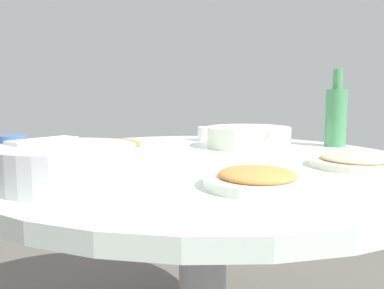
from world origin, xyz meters
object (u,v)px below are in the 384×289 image
(dish_noodles, at_px, (355,161))
(dish_stirfry, at_px, (115,147))
(dish_tofu_braise, at_px, (257,179))
(green_bottle, at_px, (336,116))
(tea_cup_far, at_px, (205,134))
(soup_bowl, at_px, (248,138))
(round_dining_table, at_px, (203,198))
(tea_cup_near, at_px, (13,148))
(rice_bowl, at_px, (66,163))

(dish_noodles, xyz_separation_m, dish_stirfry, (-0.68, -0.23, 0.00))
(dish_tofu_braise, bearing_deg, green_bottle, 96.19)
(green_bottle, distance_m, tea_cup_far, 0.51)
(dish_tofu_braise, distance_m, dish_noodles, 0.37)
(soup_bowl, xyz_separation_m, dish_tofu_braise, (0.32, -0.52, -0.02))
(round_dining_table, xyz_separation_m, tea_cup_near, (-0.40, -0.37, 0.16))
(round_dining_table, relative_size, tea_cup_near, 16.74)
(rice_bowl, bearing_deg, dish_noodles, 53.47)
(soup_bowl, xyz_separation_m, green_bottle, (0.24, 0.22, 0.08))
(dish_stirfry, bearing_deg, tea_cup_near, -111.26)
(round_dining_table, distance_m, green_bottle, 0.61)
(dish_stirfry, bearing_deg, tea_cup_far, 86.32)
(rice_bowl, height_order, dish_noodles, rice_bowl)
(dish_tofu_braise, xyz_separation_m, dish_noodles, (0.09, 0.36, -0.00))
(tea_cup_near, bearing_deg, tea_cup_far, 79.30)
(rice_bowl, xyz_separation_m, tea_cup_near, (-0.36, 0.07, -0.01))
(dish_stirfry, distance_m, tea_cup_far, 0.45)
(rice_bowl, distance_m, dish_tofu_braise, 0.40)
(tea_cup_far, bearing_deg, dish_stirfry, -93.68)
(dish_tofu_braise, bearing_deg, soup_bowl, 121.36)
(dish_tofu_braise, xyz_separation_m, tea_cup_near, (-0.70, -0.15, 0.02))
(soup_bowl, relative_size, dish_noodles, 1.27)
(round_dining_table, relative_size, dish_stirfry, 5.80)
(dish_stirfry, relative_size, tea_cup_near, 2.89)
(dish_noodles, xyz_separation_m, tea_cup_near, (-0.79, -0.51, 0.02))
(soup_bowl, xyz_separation_m, tea_cup_near, (-0.38, -0.67, 0.00))
(round_dining_table, bearing_deg, dish_tofu_braise, -36.19)
(dish_tofu_braise, height_order, tea_cup_far, tea_cup_far)
(dish_tofu_braise, bearing_deg, rice_bowl, -146.85)
(soup_bowl, bearing_deg, dish_noodles, -21.37)
(dish_noodles, bearing_deg, green_bottle, 114.68)
(dish_stirfry, relative_size, tea_cup_far, 3.66)
(round_dining_table, xyz_separation_m, dish_noodles, (0.39, 0.14, 0.14))
(dish_tofu_braise, height_order, tea_cup_near, tea_cup_near)
(dish_stirfry, distance_m, tea_cup_near, 0.30)
(round_dining_table, distance_m, tea_cup_far, 0.47)
(rice_bowl, relative_size, dish_tofu_braise, 1.34)
(dish_tofu_braise, height_order, dish_stirfry, dish_stirfry)
(dish_noodles, bearing_deg, soup_bowl, 158.63)
(tea_cup_near, relative_size, tea_cup_far, 1.27)
(round_dining_table, xyz_separation_m, tea_cup_far, (-0.26, 0.37, 0.15))
(dish_tofu_braise, height_order, dish_noodles, dish_tofu_braise)
(soup_bowl, distance_m, dish_tofu_braise, 0.61)
(rice_bowl, relative_size, tea_cup_far, 4.95)
(soup_bowl, height_order, dish_tofu_braise, soup_bowl)
(rice_bowl, distance_m, tea_cup_near, 0.37)
(tea_cup_far, bearing_deg, green_bottle, 17.53)
(dish_tofu_braise, bearing_deg, tea_cup_far, 133.60)
(soup_bowl, xyz_separation_m, dish_stirfry, (-0.27, -0.39, -0.02))
(soup_bowl, height_order, tea_cup_near, same)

